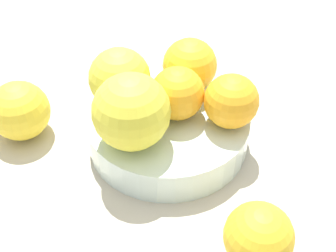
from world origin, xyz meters
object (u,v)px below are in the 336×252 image
Objects in this scene: orange_in_bowl_1 at (178,94)px; orange_in_bowl_4 at (231,101)px; orange_loose_0 at (259,236)px; orange_in_bowl_0 at (131,112)px; orange_in_bowl_3 at (190,65)px; orange_in_bowl_2 at (120,78)px; orange_loose_1 at (20,111)px; fruit_bowl at (168,129)px.

orange_in_bowl_1 and orange_in_bowl_4 have the same top height.
orange_in_bowl_4 reaches higher than orange_loose_0.
orange_in_bowl_0 is 1.26× the size of orange_in_bowl_3.
orange_in_bowl_2 is 13.33cm from orange_in_bowl_4.
orange_in_bowl_2 is 1.00× the size of orange_loose_1.
orange_in_bowl_4 is (7.65, 2.48, -0.22)cm from orange_in_bowl_3.
fruit_bowl is 2.93× the size of orange_loose_0.
orange_loose_1 reaches higher than orange_loose_0.
orange_loose_0 is at bearing 8.64° from orange_in_bowl_1.
orange_loose_0 is (14.89, 8.72, -5.15)cm from orange_in_bowl_0.
orange_in_bowl_1 is (0.12, 1.13, 5.39)cm from fruit_bowl.
orange_loose_1 is at bearing -109.64° from orange_in_bowl_1.
orange_in_bowl_3 is 21.66cm from orange_loose_1.
orange_in_bowl_3 is at bearing -162.03° from orange_in_bowl_4.
orange_in_bowl_1 is at bearing -171.36° from orange_loose_0.
orange_in_bowl_4 is 15.65cm from orange_loose_0.
orange_in_bowl_2 is at bearing -128.85° from fruit_bowl.
fruit_bowl is at bearing 51.15° from orange_in_bowl_2.
orange_loose_1 is at bearing -127.47° from orange_in_bowl_0.
orange_in_bowl_0 is 1.27× the size of orange_loose_0.
orange_in_bowl_2 is at bearing -85.21° from orange_in_bowl_3.
orange_in_bowl_4 is (6.90, 11.40, -0.54)cm from orange_in_bowl_2.
fruit_bowl is 2.31× the size of orange_in_bowl_0.
orange_in_bowl_4 is at bearing 58.81° from orange_in_bowl_2.
orange_in_bowl_3 is 1.01× the size of orange_loose_0.
orange_in_bowl_1 is 0.85× the size of orange_in_bowl_2.
orange_in_bowl_4 is 0.94× the size of orange_loose_0.
orange_in_bowl_3 is at bearing 94.79° from orange_in_bowl_2.
orange_in_bowl_1 is at bearing 70.36° from orange_loose_1.
orange_in_bowl_3 is at bearing 85.24° from orange_loose_1.
orange_in_bowl_0 is 1.15× the size of orange_in_bowl_2.
orange_in_bowl_1 reaches higher than fruit_bowl.
orange_in_bowl_4 is at bearing 89.89° from orange_in_bowl_0.
orange_in_bowl_1 is at bearing 83.80° from fruit_bowl.
orange_loose_0 is at bearing 12.10° from fruit_bowl.
orange_in_bowl_0 reaches higher than orange_in_bowl_4.
orange_in_bowl_0 is at bearing -90.11° from orange_in_bowl_4.
fruit_bowl is at bearing 121.52° from orange_in_bowl_0.
orange_in_bowl_0 is 6.76cm from orange_in_bowl_1.
orange_in_bowl_3 is at bearing 138.51° from fruit_bowl.
orange_in_bowl_3 is 8.04cm from orange_in_bowl_4.
fruit_bowl is 18.34cm from orange_loose_0.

